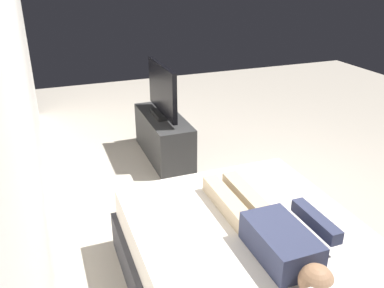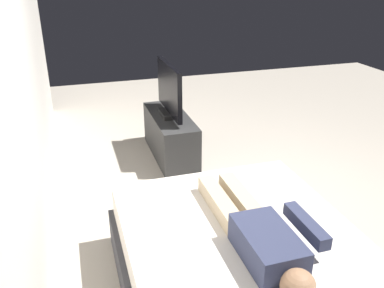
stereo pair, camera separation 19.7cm
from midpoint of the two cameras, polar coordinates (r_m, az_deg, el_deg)
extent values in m
plane|color=#ADA393|center=(3.62, 9.29, -11.31)|extent=(10.00, 10.00, 0.00)
cube|color=silver|center=(3.09, -21.74, 9.73)|extent=(6.40, 0.10, 2.80)
cube|color=silver|center=(2.58, 10.76, -16.39)|extent=(1.99, 1.43, 0.24)
cube|color=#2D334C|center=(2.40, 12.94, -13.82)|extent=(0.48, 0.28, 0.18)
sphere|color=#936B4C|center=(2.19, 17.35, -18.69)|extent=(0.18, 0.18, 0.18)
cube|color=tan|center=(2.84, 8.96, -7.78)|extent=(0.60, 0.11, 0.11)
cube|color=tan|center=(2.78, 5.96, -8.35)|extent=(0.60, 0.11, 0.11)
cube|color=#2D334C|center=(2.55, 17.94, -10.84)|extent=(0.40, 0.08, 0.08)
cube|color=black|center=(2.83, 17.52, -9.89)|extent=(0.15, 0.04, 0.02)
cube|color=#2D2D2D|center=(4.68, -1.87, 1.14)|extent=(1.10, 0.40, 0.50)
cube|color=black|center=(4.58, -1.91, 4.31)|extent=(0.32, 0.20, 0.05)
cube|color=black|center=(4.49, -1.97, 7.85)|extent=(0.88, 0.05, 0.54)
camera|label=1|loc=(0.10, -88.34, 0.75)|focal=37.88mm
camera|label=2|loc=(0.10, 91.66, -0.75)|focal=37.88mm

